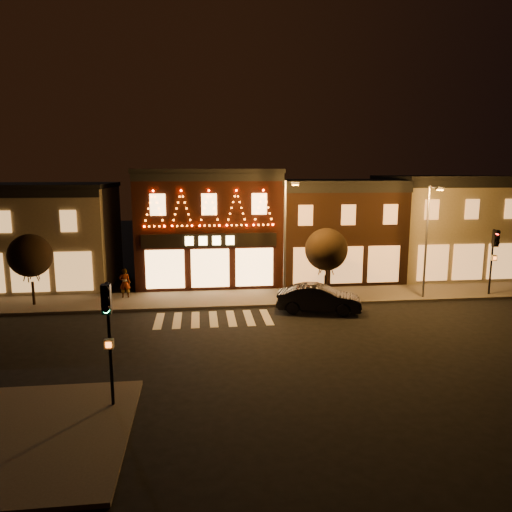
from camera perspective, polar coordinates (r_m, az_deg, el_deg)
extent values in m
plane|color=black|center=(23.32, -4.77, -10.43)|extent=(120.00, 120.00, 0.00)
cube|color=#47423D|center=(31.03, -1.62, -5.02)|extent=(44.00, 4.00, 0.15)
cube|color=#47423D|center=(17.45, -26.84, -18.68)|extent=(7.00, 7.00, 0.15)
cube|color=#756C53|center=(38.18, -25.60, 2.08)|extent=(12.00, 8.00, 7.00)
cube|color=black|center=(37.90, -26.02, 7.55)|extent=(12.20, 8.20, 0.30)
cube|color=black|center=(34.11, -28.17, 6.53)|extent=(12.00, 0.25, 0.50)
cube|color=black|center=(36.09, -5.70, 3.41)|extent=(10.00, 8.00, 8.00)
cube|color=black|center=(35.85, -5.81, 10.01)|extent=(10.20, 8.20, 0.30)
cube|color=black|center=(31.80, -5.66, 9.29)|extent=(10.00, 0.25, 0.50)
cube|color=black|center=(32.07, -5.53, 1.86)|extent=(9.00, 0.15, 0.90)
cube|color=#FFD87F|center=(31.97, -5.52, 1.83)|extent=(3.40, 0.08, 0.60)
cube|color=black|center=(37.54, 8.99, 2.98)|extent=(9.00, 8.00, 7.20)
cube|color=black|center=(37.27, 9.15, 8.71)|extent=(9.20, 8.20, 0.30)
cube|color=black|center=(33.41, 11.04, 7.82)|extent=(9.00, 0.25, 0.50)
cube|color=#756C53|center=(40.90, 21.24, 3.21)|extent=(9.00, 8.00, 7.50)
cube|color=black|center=(40.66, 21.59, 8.67)|extent=(9.20, 8.20, 0.30)
cube|color=black|center=(37.15, 24.52, 7.78)|extent=(9.00, 0.25, 0.50)
cylinder|color=black|center=(17.33, -16.99, -10.04)|extent=(0.11, 0.11, 4.36)
cube|color=black|center=(16.64, -17.38, -4.91)|extent=(0.31, 0.29, 1.00)
cylinder|color=#19FF72|center=(16.58, -17.40, -6.15)|extent=(0.21, 0.06, 0.21)
cube|color=beige|center=(17.12, -17.10, -9.95)|extent=(0.31, 0.22, 0.32)
cylinder|color=black|center=(34.87, 26.21, -0.63)|extent=(0.12, 0.12, 4.31)
cube|color=black|center=(34.46, 26.62, 1.90)|extent=(0.33, 0.31, 1.08)
cylinder|color=#FF140C|center=(34.28, 26.82, 2.45)|extent=(0.23, 0.07, 0.23)
cube|color=beige|center=(34.66, 26.44, -0.20)|extent=(0.33, 0.23, 0.35)
cylinder|color=#59595E|center=(29.58, 3.44, 1.74)|extent=(0.15, 0.15, 7.46)
cylinder|color=#59595E|center=(28.59, 4.09, 8.76)|extent=(0.40, 1.48, 0.09)
cube|color=#59595E|center=(27.90, 4.70, 8.62)|extent=(0.51, 0.35, 0.17)
cube|color=orange|center=(27.91, 4.69, 8.41)|extent=(0.39, 0.26, 0.05)
cylinder|color=#59595E|center=(32.12, 19.58, 1.54)|extent=(0.14, 0.14, 7.13)
cylinder|color=#59595E|center=(31.18, 20.49, 7.67)|extent=(0.15, 1.43, 0.09)
cube|color=#59595E|center=(30.53, 21.04, 7.52)|extent=(0.46, 0.27, 0.16)
cube|color=orange|center=(30.53, 21.03, 7.33)|extent=(0.35, 0.19, 0.04)
cylinder|color=black|center=(32.11, -24.97, -4.03)|extent=(0.16, 0.16, 1.41)
sphere|color=black|center=(31.66, -25.28, 0.05)|extent=(2.58, 2.58, 2.58)
cylinder|color=black|center=(30.94, 8.25, -3.63)|extent=(0.16, 0.16, 1.47)
sphere|color=black|center=(30.46, 8.36, 0.79)|extent=(2.69, 2.69, 2.69)
imported|color=black|center=(28.36, 7.48, -5.04)|extent=(5.15, 2.90, 1.61)
imported|color=gray|center=(31.84, -15.34, -3.10)|extent=(0.72, 0.49, 1.90)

